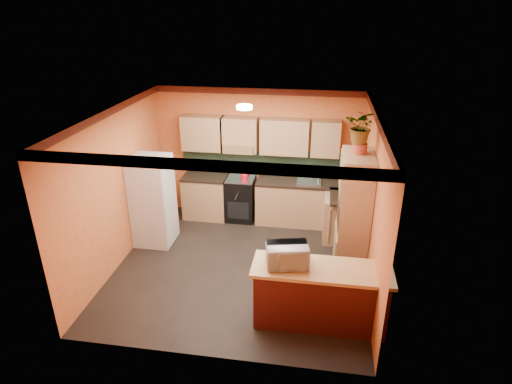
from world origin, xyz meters
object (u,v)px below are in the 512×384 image
stove (241,199)px  breakfast_bar (320,297)px  pantry (353,216)px  base_cabinets_back (270,201)px  fridge (153,201)px  microwave (287,255)px

stove → breakfast_bar: stove is taller
stove → breakfast_bar: (1.70, -3.02, -0.02)m
stove → pantry: 2.78m
stove → base_cabinets_back: bearing=0.0°
fridge → breakfast_bar: (3.13, -1.84, -0.41)m
fridge → microwave: size_ratio=3.04×
breakfast_bar → stove: bearing=119.4°
breakfast_bar → pantry: bearing=71.2°
stove → fridge: (-1.43, -1.18, 0.39)m
base_cabinets_back → pantry: bearing=-46.5°
stove → breakfast_bar: size_ratio=0.51×
base_cabinets_back → pantry: (1.55, -1.63, 0.61)m
fridge → microwave: (2.65, -1.84, 0.23)m
fridge → microwave: bearing=-34.8°
pantry → breakfast_bar: size_ratio=1.17×
stove → pantry: (2.17, -1.63, 0.59)m
microwave → base_cabinets_back: bearing=88.8°
pantry → base_cabinets_back: bearing=133.5°
stove → microwave: (1.22, -3.02, 0.63)m
pantry → microwave: 1.68m
stove → fridge: bearing=-140.4°
base_cabinets_back → fridge: 2.40m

